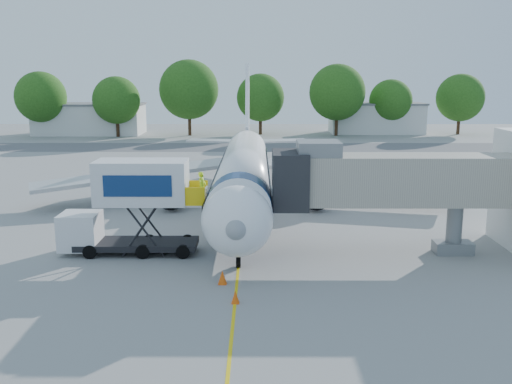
{
  "coord_description": "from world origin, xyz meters",
  "views": [
    {
      "loc": [
        1.03,
        -39.05,
        10.35
      ],
      "look_at": [
        0.95,
        -4.76,
        3.2
      ],
      "focal_mm": 40.0,
      "sensor_mm": 36.0,
      "label": 1
    }
  ],
  "objects_px": {
    "catering_hiloader": "(131,207)",
    "ground_tug": "(143,333)",
    "aircraft": "(244,172)",
    "jet_bridge": "(379,181)"
  },
  "relations": [
    {
      "from": "catering_hiloader",
      "to": "ground_tug",
      "type": "distance_m",
      "value": 12.46
    },
    {
      "from": "aircraft",
      "to": "ground_tug",
      "type": "xyz_separation_m",
      "value": [
        -3.33,
        -23.05,
        -2.28
      ]
    },
    {
      "from": "aircraft",
      "to": "ground_tug",
      "type": "relative_size",
      "value": 11.08
    },
    {
      "from": "ground_tug",
      "to": "aircraft",
      "type": "bearing_deg",
      "value": 72.47
    },
    {
      "from": "aircraft",
      "to": "catering_hiloader",
      "type": "bearing_deg",
      "value": -119.39
    },
    {
      "from": "aircraft",
      "to": "jet_bridge",
      "type": "height_order",
      "value": "aircraft"
    },
    {
      "from": "jet_bridge",
      "to": "catering_hiloader",
      "type": "bearing_deg",
      "value": -179.99
    },
    {
      "from": "jet_bridge",
      "to": "ground_tug",
      "type": "height_order",
      "value": "jet_bridge"
    },
    {
      "from": "catering_hiloader",
      "to": "ground_tug",
      "type": "xyz_separation_m",
      "value": [
        2.93,
        -11.93,
        -2.09
      ]
    },
    {
      "from": "aircraft",
      "to": "ground_tug",
      "type": "distance_m",
      "value": 23.4
    }
  ]
}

